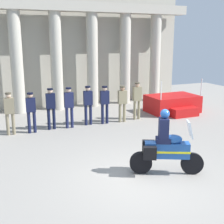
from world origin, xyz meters
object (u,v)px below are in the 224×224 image
at_px(officer_in_row_0, 9,110).
at_px(officer_in_row_6, 122,101).
at_px(motorcycle_with_rider, 165,147).
at_px(reviewing_stand, 173,104).
at_px(officer_in_row_3, 69,104).
at_px(officer_in_row_7, 137,98).
at_px(officer_in_row_1, 31,109).
at_px(officer_in_row_4, 88,102).
at_px(officer_in_row_2, 51,105).
at_px(officer_in_row_5, 105,102).

distance_m(officer_in_row_0, officer_in_row_6, 4.91).
bearing_deg(motorcycle_with_rider, reviewing_stand, 79.74).
height_order(officer_in_row_3, officer_in_row_7, officer_in_row_7).
height_order(officer_in_row_1, officer_in_row_4, officer_in_row_4).
xyz_separation_m(officer_in_row_3, officer_in_row_6, (2.49, -0.04, -0.05)).
distance_m(officer_in_row_0, officer_in_row_4, 3.32).
bearing_deg(officer_in_row_4, officer_in_row_2, 6.78).
bearing_deg(officer_in_row_4, officer_in_row_7, -174.81).
bearing_deg(officer_in_row_5, motorcycle_with_rider, 91.10).
distance_m(reviewing_stand, officer_in_row_3, 5.78).
xyz_separation_m(reviewing_stand, officer_in_row_4, (-4.82, -0.46, 0.61)).
bearing_deg(motorcycle_with_rider, officer_in_row_3, 128.64).
bearing_deg(officer_in_row_4, motorcycle_with_rider, 98.76).
xyz_separation_m(officer_in_row_1, officer_in_row_2, (0.84, 0.16, 0.06)).
height_order(officer_in_row_2, officer_in_row_7, officer_in_row_7).
bearing_deg(officer_in_row_4, officer_in_row_0, 7.67).
distance_m(officer_in_row_1, officer_in_row_7, 4.93).
xyz_separation_m(reviewing_stand, officer_in_row_5, (-4.08, -0.58, 0.59)).
distance_m(officer_in_row_0, officer_in_row_3, 2.42).
bearing_deg(officer_in_row_5, officer_in_row_2, 3.66).
distance_m(reviewing_stand, officer_in_row_6, 3.34).
xyz_separation_m(officer_in_row_5, motorcycle_with_rider, (-0.44, -5.50, -0.22)).
distance_m(reviewing_stand, officer_in_row_5, 4.16).
distance_m(officer_in_row_4, officer_in_row_7, 2.43).
relative_size(officer_in_row_1, officer_in_row_5, 0.97).
height_order(officer_in_row_2, officer_in_row_4, officer_in_row_2).
bearing_deg(reviewing_stand, officer_in_row_1, -174.94).
bearing_deg(officer_in_row_0, officer_in_row_4, -172.33).
relative_size(officer_in_row_0, officer_in_row_1, 1.03).
bearing_deg(officer_in_row_1, officer_in_row_6, -173.93).
xyz_separation_m(officer_in_row_1, officer_in_row_7, (4.92, 0.17, 0.06)).
bearing_deg(reviewing_stand, motorcycle_with_rider, -126.63).
distance_m(officer_in_row_1, officer_in_row_2, 0.86).
distance_m(officer_in_row_6, motorcycle_with_rider, 5.61).
distance_m(officer_in_row_0, officer_in_row_2, 1.66).
bearing_deg(officer_in_row_1, officer_in_row_5, -173.05).
relative_size(officer_in_row_2, officer_in_row_3, 1.00).
height_order(reviewing_stand, officer_in_row_3, reviewing_stand).
relative_size(reviewing_stand, officer_in_row_5, 1.49).
bearing_deg(officer_in_row_0, officer_in_row_2, -171.43).
relative_size(reviewing_stand, officer_in_row_1, 1.54).
bearing_deg(officer_in_row_6, motorcycle_with_rider, 82.39).
relative_size(officer_in_row_2, officer_in_row_5, 1.03).
xyz_separation_m(officer_in_row_3, motorcycle_with_rider, (1.20, -5.50, -0.24)).
bearing_deg(officer_in_row_2, officer_in_row_1, 16.24).
xyz_separation_m(officer_in_row_4, officer_in_row_6, (1.59, -0.16, -0.04)).
height_order(officer_in_row_0, officer_in_row_4, officer_in_row_4).
relative_size(officer_in_row_5, officer_in_row_6, 1.02).
distance_m(officer_in_row_3, motorcycle_with_rider, 5.64).
bearing_deg(officer_in_row_1, reviewing_stand, -169.24).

